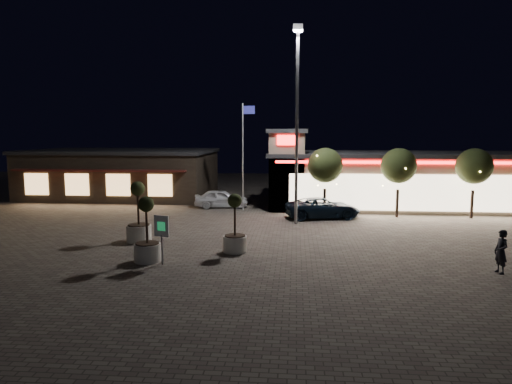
# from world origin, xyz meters

# --- Properties ---
(ground) EXTENTS (90.00, 90.00, 0.00)m
(ground) POSITION_xyz_m (0.00, 0.00, 0.00)
(ground) COLOR #655D52
(ground) RESTS_ON ground
(retail_building) EXTENTS (20.40, 8.40, 6.10)m
(retail_building) POSITION_xyz_m (9.51, 15.82, 2.21)
(retail_building) COLOR gray
(retail_building) RESTS_ON ground
(restaurant_building) EXTENTS (16.40, 11.00, 4.30)m
(restaurant_building) POSITION_xyz_m (-14.00, 19.97, 2.16)
(restaurant_building) COLOR #382D23
(restaurant_building) RESTS_ON ground
(floodlight_pole) EXTENTS (0.60, 0.40, 12.38)m
(floodlight_pole) POSITION_xyz_m (2.00, 8.00, 7.02)
(floodlight_pole) COLOR gray
(floodlight_pole) RESTS_ON ground
(flagpole) EXTENTS (0.95, 0.10, 8.00)m
(flagpole) POSITION_xyz_m (-1.90, 13.00, 4.74)
(flagpole) COLOR white
(flagpole) RESTS_ON ground
(string_tree_a) EXTENTS (2.42, 2.42, 4.79)m
(string_tree_a) POSITION_xyz_m (4.00, 11.00, 3.56)
(string_tree_a) COLOR #332319
(string_tree_a) RESTS_ON ground
(string_tree_b) EXTENTS (2.42, 2.42, 4.79)m
(string_tree_b) POSITION_xyz_m (9.00, 11.00, 3.56)
(string_tree_b) COLOR #332319
(string_tree_b) RESTS_ON ground
(string_tree_c) EXTENTS (2.42, 2.42, 4.79)m
(string_tree_c) POSITION_xyz_m (14.00, 11.00, 3.56)
(string_tree_c) COLOR #332319
(string_tree_c) RESTS_ON ground
(pickup_truck) EXTENTS (5.46, 3.35, 1.41)m
(pickup_truck) POSITION_xyz_m (3.83, 10.19, 0.71)
(pickup_truck) COLOR black
(pickup_truck) RESTS_ON ground
(white_sedan) EXTENTS (4.37, 2.25, 1.42)m
(white_sedan) POSITION_xyz_m (-3.83, 14.00, 0.71)
(white_sedan) COLOR white
(white_sedan) RESTS_ON ground
(pedestrian) EXTENTS (0.59, 0.75, 1.83)m
(pedestrian) POSITION_xyz_m (10.46, -1.77, 0.92)
(pedestrian) COLOR black
(pedestrian) RESTS_ON ground
(planter_left) EXTENTS (1.32, 1.32, 3.25)m
(planter_left) POSITION_xyz_m (-6.40, 2.42, 1.00)
(planter_left) COLOR silver
(planter_left) RESTS_ON ground
(planter_mid) EXTENTS (1.21, 1.21, 2.98)m
(planter_mid) POSITION_xyz_m (-4.71, -1.31, 0.92)
(planter_mid) COLOR silver
(planter_mid) RESTS_ON ground
(planter_right) EXTENTS (1.17, 1.17, 2.88)m
(planter_right) POSITION_xyz_m (-0.97, 0.71, 0.89)
(planter_right) COLOR silver
(planter_right) RESTS_ON ground
(valet_sign) EXTENTS (0.71, 0.28, 2.20)m
(valet_sign) POSITION_xyz_m (-3.90, -1.74, 1.54)
(valet_sign) COLOR gray
(valet_sign) RESTS_ON ground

